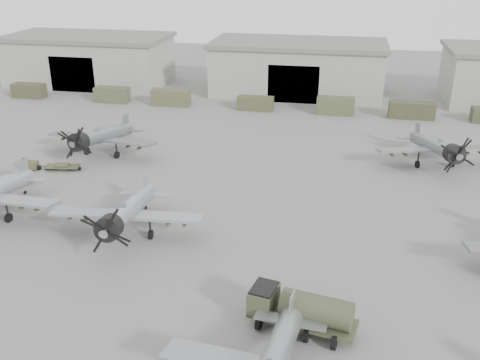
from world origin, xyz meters
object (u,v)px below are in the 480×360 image
object	(u,v)px
aircraft_far_1	(438,147)
tug_trailer	(42,166)
aircraft_far_0	(99,137)
fuel_tanker	(301,308)
aircraft_mid_1	(126,213)

from	to	relation	value
aircraft_far_1	tug_trailer	bearing A→B (deg)	177.16
aircraft_far_0	fuel_tanker	size ratio (longest dim) A/B	1.89
aircraft_far_1	aircraft_mid_1	bearing A→B (deg)	-156.75
aircraft_mid_1	aircraft_far_0	distance (m)	20.80
aircraft_mid_1	aircraft_far_1	size ratio (longest dim) A/B	0.98
aircraft_mid_1	aircraft_far_0	size ratio (longest dim) A/B	0.97
aircraft_far_1	fuel_tanker	xyz separation A→B (m)	(-12.32, -30.90, -0.90)
tug_trailer	aircraft_far_1	bearing A→B (deg)	2.55
aircraft_far_0	tug_trailer	distance (m)	7.26
fuel_tanker	aircraft_mid_1	bearing A→B (deg)	161.14
aircraft_far_0	tug_trailer	size ratio (longest dim) A/B	2.08
aircraft_far_0	tug_trailer	bearing A→B (deg)	-124.40
fuel_tanker	tug_trailer	bearing A→B (deg)	156.06
aircraft_mid_1	aircraft_far_1	xyz separation A→B (m)	(27.86, 21.95, 0.05)
aircraft_mid_1	tug_trailer	world-z (taller)	aircraft_mid_1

